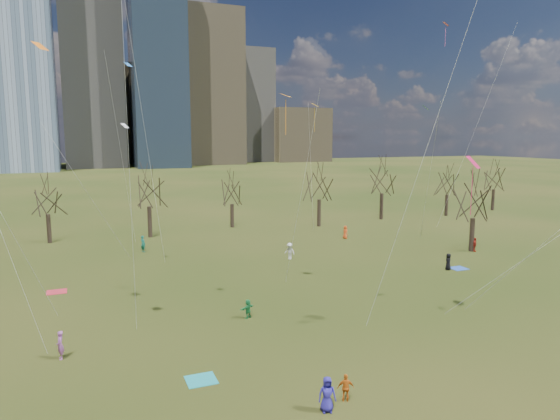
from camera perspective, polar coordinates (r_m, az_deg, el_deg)
name	(u,v)px	position (r m, az deg, el deg)	size (l,w,h in m)	color
ground	(352,347)	(32.39, 8.24, -15.29)	(500.00, 500.00, 0.00)	black
downtown_skyline	(105,77)	(237.98, -19.33, 14.16)	(212.50, 78.00, 118.00)	slate
bare_tree_row	(206,191)	(64.92, -8.42, 2.22)	(113.04, 29.80, 9.50)	black
blanket_teal	(201,380)	(28.59, -9.00, -18.63)	(1.60, 1.50, 0.03)	teal
blanket_navy	(458,268)	(52.92, 19.71, -6.29)	(1.60, 1.50, 0.03)	#264FB2
blanket_crimson	(57,292)	(46.54, -24.16, -8.53)	(1.60, 1.50, 0.03)	#B62433
person_0	(327,394)	(25.25, 5.41, -20.25)	(0.85, 0.55, 1.73)	#292294
person_4	(346,388)	(26.26, 7.54, -19.49)	(0.82, 0.34, 1.41)	orange
person_5	(248,309)	(36.66, -3.69, -11.19)	(1.28, 0.41, 1.38)	#1B7D3D
person_6	(448,262)	(51.85, 18.68, -5.61)	(0.81, 0.53, 1.66)	black
person_7	(60,345)	(32.90, -23.82, -13.95)	(0.62, 0.41, 1.70)	#9E4F9F
person_9	(290,251)	(53.36, 1.11, -4.71)	(1.15, 0.66, 1.78)	silver
person_10	(475,245)	(61.06, 21.37, -3.71)	(0.93, 0.39, 1.59)	#B02719
person_12	(345,232)	(64.62, 7.46, -2.53)	(0.82, 0.53, 1.67)	#E94E19
person_13	(143,244)	(58.77, -15.39, -3.74)	(0.69, 0.45, 1.90)	#176B5A
kites_airborne	(290,138)	(41.23, 1.17, 8.26)	(56.31, 40.35, 31.27)	orange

